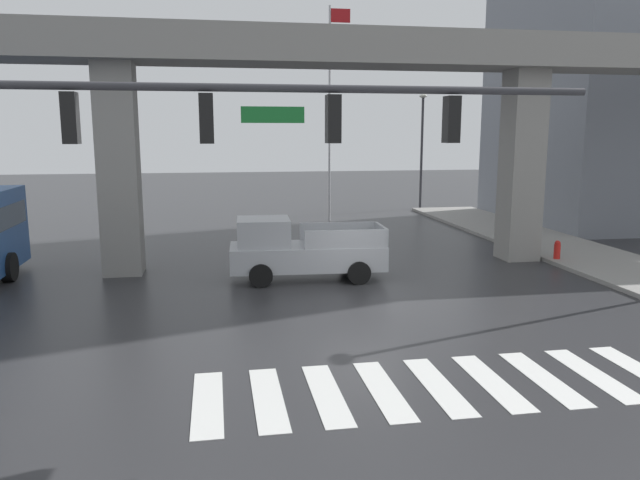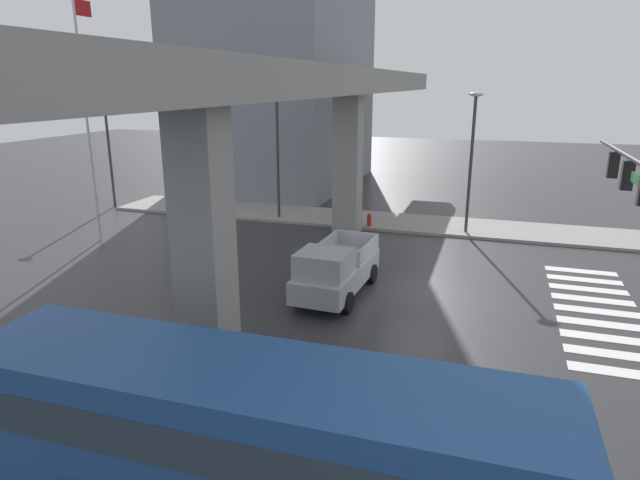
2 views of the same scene
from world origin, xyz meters
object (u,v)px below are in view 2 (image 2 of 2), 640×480
Objects in this scene: pickup_truck at (335,271)px; fire_hydrant at (369,221)px; flagpole at (87,107)px; street_lamp_near_corner at (472,147)px; city_bus at (253,433)px; street_lamp_mid_block at (277,140)px; street_lamp_far_north at (108,135)px.

pickup_truck is 10.05m from fire_hydrant.
flagpole is at bearing 74.74° from pickup_truck.
street_lamp_near_corner is 0.63× the size of flagpole.
pickup_truck is 0.45× the size of flagpole.
flagpole reaches higher than fire_hydrant.
city_bus is (-10.66, -1.64, 0.73)m from pickup_truck.
street_lamp_mid_block is 11.38m from street_lamp_far_north.
street_lamp_near_corner is 21.92m from street_lamp_far_north.
pickup_truck is at bearing -120.25° from street_lamp_far_north.
city_bus is 20.85m from fire_hydrant.
street_lamp_near_corner is 18.84m from flagpole.
street_lamp_near_corner is at bearing -21.57° from pickup_truck.
fire_hydrant is (-0.40, -5.45, -4.13)m from street_lamp_mid_block.
flagpole is (-6.74, -4.44, 1.99)m from street_lamp_far_north.
fire_hydrant is (-0.40, 5.09, -4.13)m from street_lamp_near_corner.
street_lamp_near_corner is (10.39, -4.11, 3.57)m from pickup_truck.
pickup_truck is 10.81m from city_bus.
fire_hydrant is (9.99, 0.98, -0.56)m from pickup_truck.
fire_hydrant is at bearing -91.36° from street_lamp_far_north.
city_bus reaches higher than fire_hydrant.
flagpole is (3.65, 13.37, 5.56)m from pickup_truck.
fire_hydrant is at bearing -94.20° from street_lamp_mid_block.
street_lamp_near_corner is 6.56m from fire_hydrant.
street_lamp_far_north reaches higher than city_bus.
street_lamp_mid_block is 6.85m from fire_hydrant.
city_bus is 22.72m from street_lamp_mid_block.
street_lamp_far_north is at bearing 33.35° from flagpole.
street_lamp_far_north is at bearing 88.64° from fire_hydrant.
city_bus is at bearing -159.03° from street_lamp_mid_block.
street_lamp_near_corner is 10.54m from street_lamp_mid_block.
flagpole is at bearing 134.14° from street_lamp_mid_block.
street_lamp_near_corner is (21.05, -2.47, 2.83)m from city_bus.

